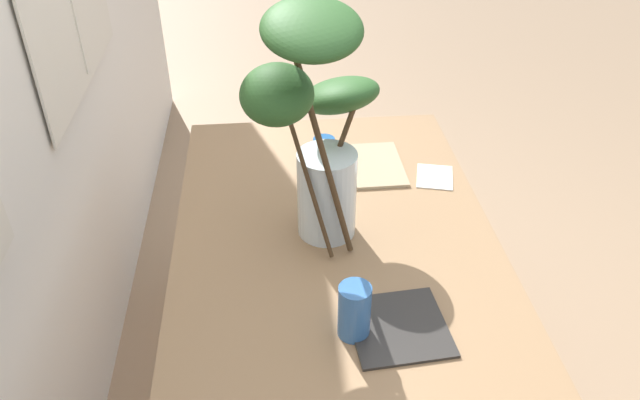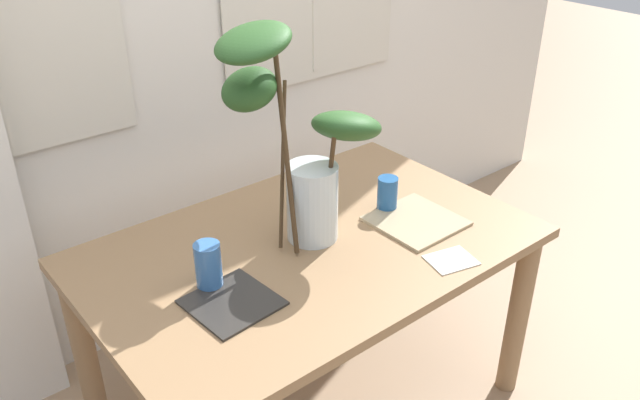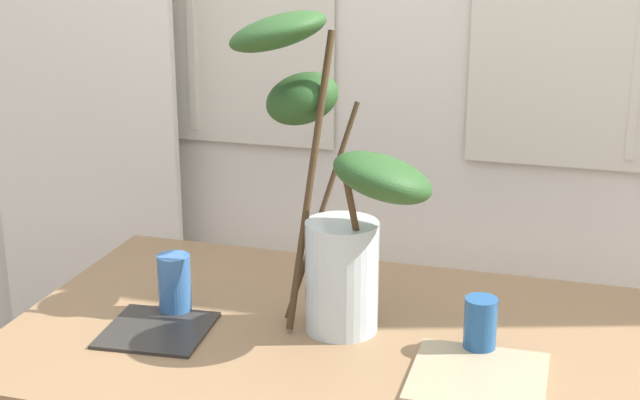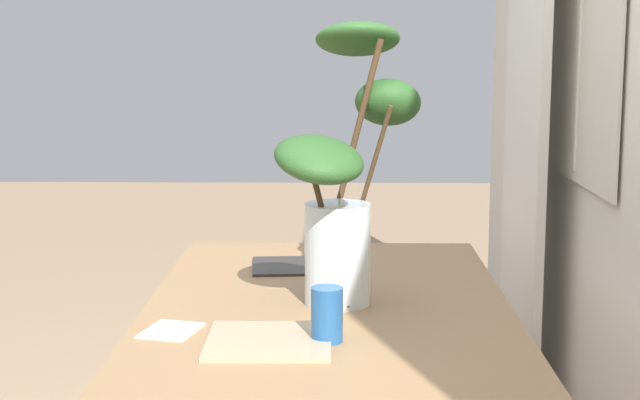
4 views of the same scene
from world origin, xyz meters
The scene contains 7 objects.
curtain_sheer_side centered at (-0.99, 0.68, 1.25)m, with size 0.64×0.03×2.51m, color white.
dining_table centered at (0.00, 0.00, 0.61)m, with size 1.42×0.92×0.72m.
vase_with_branches centered at (0.00, 0.04, 1.05)m, with size 0.55×0.45×0.73m.
drinking_glass_blue_left centered at (-0.37, 0.00, 0.79)m, with size 0.08×0.08×0.14m, color #386BAD.
drinking_glass_blue_right centered at (0.35, 0.00, 0.78)m, with size 0.07×0.07×0.12m, color #235693.
plate_square_left centered at (-0.36, -0.11, 0.73)m, with size 0.23×0.23×0.01m, color #2D2B28.
plate_square_right centered at (0.36, -0.13, 0.73)m, with size 0.27×0.27×0.01m, color tan.
Camera 3 is at (0.53, -1.85, 1.65)m, focal length 52.48 mm.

